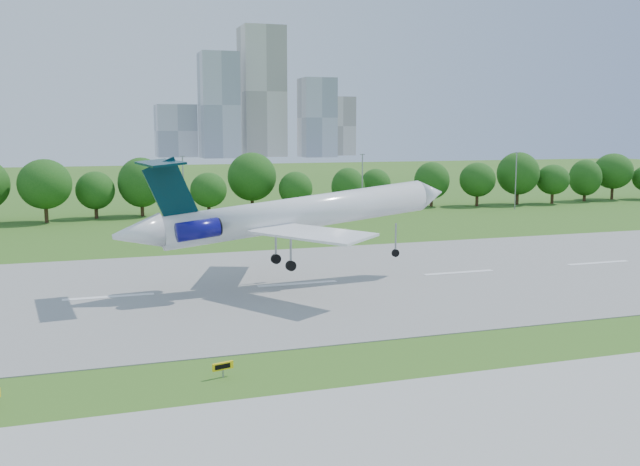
% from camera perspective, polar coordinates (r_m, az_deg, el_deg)
% --- Properties ---
extents(ground, '(600.00, 600.00, 0.00)m').
position_cam_1_polar(ground, '(51.75, -15.70, -11.15)').
color(ground, '#295716').
rests_on(ground, ground).
extents(runway, '(400.00, 45.00, 0.08)m').
position_cam_1_polar(runway, '(75.80, -16.54, -4.95)').
color(runway, gray).
rests_on(runway, ground).
extents(tree_line, '(288.40, 8.40, 10.40)m').
position_cam_1_polar(tree_line, '(141.29, -17.45, 3.54)').
color(tree_line, '#382314').
rests_on(tree_line, ground).
extents(light_poles, '(175.90, 0.25, 12.19)m').
position_cam_1_polar(light_poles, '(131.30, -18.48, 3.23)').
color(light_poles, gray).
rests_on(light_poles, ground).
extents(skyline, '(127.00, 52.00, 80.00)m').
position_cam_1_polar(skyline, '(451.29, -5.13, 9.98)').
color(skyline, '#B2B2B7').
rests_on(skyline, ground).
extents(airliner, '(38.72, 27.92, 12.21)m').
position_cam_1_polar(airliner, '(76.84, -2.92, 1.51)').
color(airliner, white).
rests_on(airliner, ground).
extents(taxi_sign_centre, '(1.53, 0.57, 1.08)m').
position_cam_1_polar(taxi_sign_centre, '(50.30, -7.78, -10.52)').
color(taxi_sign_centre, gray).
rests_on(taxi_sign_centre, ground).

